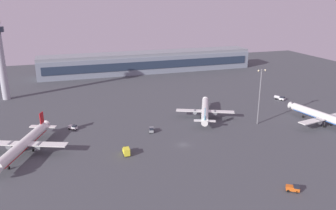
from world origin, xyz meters
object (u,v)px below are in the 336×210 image
Objects in this scene: airplane_taxiway_distant at (325,117)px; airplane_near_gate at (205,111)px; fuel_truck at (280,98)px; maintenance_van at (293,188)px; cargo_loader at (73,127)px; apron_light_west at (260,93)px; catering_truck at (126,151)px; control_tower at (0,54)px; airplane_far_stand at (24,144)px; baggage_tractor at (151,130)px.

airplane_near_gate is (-50.34, 28.30, -0.43)m from airplane_taxiway_distant.
fuel_truck is 1.44× the size of maintenance_van.
apron_light_west is (86.75, -20.32, 14.32)m from cargo_loader.
airplane_taxiway_distant is at bearing 3.73° from catering_truck.
control_tower is 181.17m from airplane_taxiway_distant.
airplane_taxiway_distant is at bearing -32.28° from control_tower.
airplane_far_stand is 100.81m from maintenance_van.
airplane_taxiway_distant is 6.50× the size of fuel_truck.
airplane_near_gate is 5.51× the size of fuel_truck.
fuel_truck is 0.24× the size of apron_light_west.
maintenance_van is 69.12m from baggage_tractor.
fuel_truck is 90.98m from baggage_tractor.
maintenance_van is 62.60m from catering_truck.
baggage_tractor is at bearing -151.54° from airplane_far_stand.
maintenance_van is at bearing 81.97° from cargo_loader.
control_tower reaches higher than catering_truck.
fuel_truck reaches higher than maintenance_van.
baggage_tractor is at bearing 157.71° from airplane_taxiway_distant.
airplane_far_stand is (16.14, -84.54, -23.43)m from control_tower.
airplane_taxiway_distant is 120.64m from cargo_loader.
airplane_taxiway_distant is 9.69× the size of cargo_loader.
control_tower reaches higher than baggage_tractor.
catering_truck is 70.86m from apron_light_west.
apron_light_west reaches higher than fuel_truck.
maintenance_van is (83.72, -56.07, -3.08)m from airplane_far_stand.
airplane_taxiway_distant is (151.88, -95.93, -23.54)m from control_tower.
airplane_taxiway_distant is 1.01× the size of airplane_far_stand.
baggage_tractor is (-31.60, -10.66, -2.53)m from airplane_near_gate.
catering_truck is at bearing -122.96° from airplane_near_gate.
airplane_far_stand is at bearing -144.24° from airplane_near_gate.
airplane_near_gate reaches higher than maintenance_van.
airplane_near_gate is at bearing -33.67° from control_tower.
apron_light_west is (68.12, 13.65, 13.92)m from catering_truck.
maintenance_van and cargo_loader have the same top height.
airplane_near_gate is at bearing -146.03° from baggage_tractor.
maintenance_van is (-1.68, -72.97, -2.53)m from airplane_near_gate.
airplane_taxiway_distant is at bearing -162.96° from airplane_far_stand.
airplane_taxiway_distant is at bearing -176.82° from baggage_tractor.
maintenance_van is at bearing -111.73° from apron_light_west.
apron_light_west is (20.86, -16.42, 11.79)m from airplane_near_gate.
airplane_taxiway_distant reaches higher than cargo_loader.
airplane_taxiway_distant reaches higher than fuel_truck.
airplane_far_stand reaches higher than maintenance_van.
maintenance_van is (99.86, -140.61, -26.50)m from control_tower.
catering_truck is (-103.12, -44.50, 0.21)m from fuel_truck.
control_tower is at bearing -108.68° from cargo_loader.
airplane_taxiway_distant is 83.86m from baggage_tractor.
airplane_far_stand is at bearing -1.08° from cargo_loader.
airplane_taxiway_distant is 97.65m from catering_truck.
airplane_far_stand is (-135.74, 11.39, 0.12)m from airplane_taxiway_distant.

